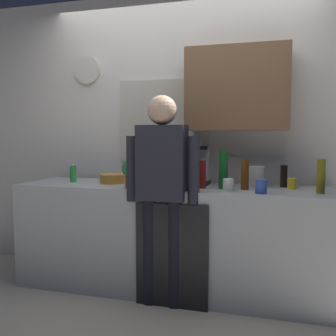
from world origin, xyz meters
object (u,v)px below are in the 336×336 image
coffee_maker (198,167)px  bottle_clear_soda (170,171)px  dish_soap (73,173)px  person_at_sink (162,183)px  bottle_red_vinegar (202,174)px  storage_canister (255,177)px  bottle_dark_sauce (284,176)px  cup_yellow_cup (292,184)px  bottle_amber_beer (245,175)px  cup_blue_mug (261,187)px  bottle_green_wine (223,170)px  bottle_olive_oil (321,176)px  cup_white_mug (228,185)px  mixing_bowl (113,179)px  potted_plant (131,171)px

coffee_maker → bottle_clear_soda: size_ratio=1.18×
dish_soap → person_at_sink: 0.97m
bottle_red_vinegar → storage_canister: (0.41, 0.17, -0.03)m
bottle_dark_sauce → cup_yellow_cup: size_ratio=2.12×
bottle_amber_beer → storage_canister: 0.18m
cup_blue_mug → bottle_green_wine: bearing=150.2°
cup_yellow_cup → dish_soap: (-1.87, -0.07, 0.04)m
bottle_olive_oil → bottle_green_wine: bearing=175.6°
cup_white_mug → mixing_bowl: bearing=168.8°
bottle_amber_beer → bottle_olive_oil: (0.54, -0.05, 0.01)m
bottle_dark_sauce → bottle_clear_soda: bearing=-158.0°
bottle_clear_soda → person_at_sink: 0.15m
coffee_maker → dish_soap: bearing=-171.0°
coffee_maker → bottle_olive_oil: bearing=-16.3°
bottle_clear_soda → storage_canister: 0.70m
coffee_maker → bottle_green_wine: size_ratio=1.10×
storage_canister → bottle_clear_soda: bearing=-155.5°
bottle_dark_sauce → bottle_red_vinegar: bearing=-159.8°
coffee_maker → bottle_red_vinegar: 0.25m
mixing_bowl → dish_soap: 0.37m
bottle_clear_soda → cup_white_mug: (0.45, 0.01, -0.09)m
potted_plant → person_at_sink: person_at_sink is taller
bottle_green_wine → mixing_bowl: bottle_green_wine is taller
coffee_maker → bottle_amber_beer: coffee_maker is taller
cup_yellow_cup → bottle_dark_sauce: bearing=121.5°
bottle_dark_sauce → cup_yellow_cup: bottle_dark_sauce is taller
bottle_amber_beer → storage_canister: (0.07, 0.16, -0.03)m
cup_blue_mug → dish_soap: bearing=172.4°
cup_yellow_cup → potted_plant: 1.27m
bottle_green_wine → cup_white_mug: (0.05, -0.13, -0.10)m
coffee_maker → cup_yellow_cup: coffee_maker is taller
bottle_olive_oil → cup_yellow_cup: bearing=137.1°
coffee_maker → cup_yellow_cup: (0.77, -0.11, -0.10)m
bottle_green_wine → potted_plant: 0.73m
bottle_dark_sauce → storage_canister: size_ratio=1.06×
bottle_clear_soda → bottle_green_wine: (0.40, 0.13, 0.01)m
bottle_green_wine → cup_yellow_cup: size_ratio=3.53×
potted_plant → storage_canister: 1.00m
storage_canister → person_at_sink: 0.78m
bottle_green_wine → cup_white_mug: 0.17m
cup_white_mug → dish_soap: size_ratio=0.53×
bottle_amber_beer → coffee_maker: bearing=151.0°
bottle_dark_sauce → bottle_amber_beer: bottle_amber_beer is taller
bottle_red_vinegar → coffee_maker: bearing=107.9°
bottle_green_wine → bottle_amber_beer: bearing=-1.7°
person_at_sink → bottle_clear_soda: bearing=85.6°
bottle_red_vinegar → mixing_bowl: size_ratio=1.00×
cup_blue_mug → mixing_bowl: (-1.27, 0.25, -0.01)m
mixing_bowl → cup_blue_mug: bearing=-11.0°
bottle_amber_beer → person_at_sink: (-0.59, -0.24, -0.05)m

